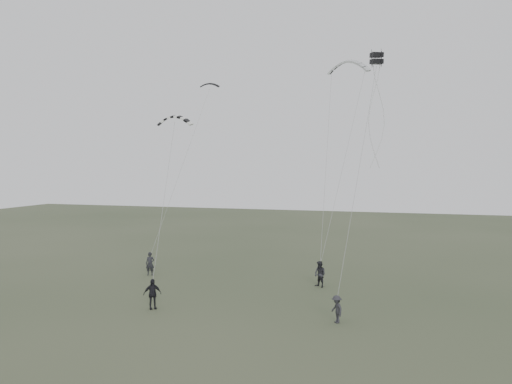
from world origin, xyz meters
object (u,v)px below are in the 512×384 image
(flyer_right, at_px, (320,274))
(flyer_far, at_px, (337,309))
(flyer_center, at_px, (152,294))
(kite_dark_small, at_px, (210,84))
(flyer_left, at_px, (150,264))
(kite_pale_large, at_px, (348,61))
(kite_striped, at_px, (175,117))
(kite_box, at_px, (377,58))

(flyer_right, distance_m, flyer_far, 8.51)
(flyer_center, relative_size, kite_dark_small, 1.15)
(flyer_far, bearing_deg, flyer_center, -122.60)
(flyer_far, bearing_deg, kite_dark_small, -169.04)
(flyer_left, xyz_separation_m, kite_pale_large, (15.39, 7.62, 17.30))
(flyer_center, distance_m, kite_striped, 13.61)
(flyer_left, height_order, flyer_far, flyer_left)
(flyer_left, bearing_deg, kite_pale_large, 10.80)
(flyer_right, relative_size, flyer_center, 1.02)
(flyer_center, height_order, flyer_far, flyer_center)
(flyer_far, relative_size, kite_striped, 0.61)
(kite_striped, bearing_deg, kite_pale_large, 31.63)
(flyer_center, relative_size, flyer_far, 1.20)
(flyer_far, bearing_deg, kite_striped, -149.52)
(flyer_right, bearing_deg, flyer_center, -104.10)
(kite_pale_large, bearing_deg, flyer_left, -143.45)
(flyer_far, distance_m, kite_box, 16.75)
(flyer_left, relative_size, flyer_right, 0.99)
(kite_dark_small, bearing_deg, flyer_center, -97.01)
(flyer_left, distance_m, kite_striped, 12.61)
(flyer_far, bearing_deg, kite_box, 128.49)
(flyer_right, relative_size, kite_pale_large, 0.53)
(kite_pale_large, bearing_deg, flyer_far, -75.62)
(flyer_left, relative_size, kite_pale_large, 0.52)
(flyer_right, distance_m, kite_pale_large, 18.95)
(flyer_left, distance_m, flyer_right, 14.26)
(kite_striped, bearing_deg, kite_box, -7.99)
(flyer_center, distance_m, kite_box, 21.43)
(flyer_center, height_order, kite_dark_small, kite_dark_small)
(flyer_center, height_order, kite_pale_large, kite_pale_large)
(kite_dark_small, bearing_deg, flyer_left, -144.96)
(flyer_right, height_order, kite_striped, kite_striped)
(kite_dark_small, distance_m, kite_box, 15.84)
(kite_dark_small, bearing_deg, flyer_far, -55.86)
(flyer_right, relative_size, kite_dark_small, 1.17)
(kite_pale_large, height_order, kite_box, kite_pale_large)
(kite_pale_large, bearing_deg, kite_dark_small, -152.72)
(flyer_far, height_order, kite_box, kite_box)
(kite_striped, xyz_separation_m, kite_box, (14.85, 0.04, 3.48))
(flyer_far, height_order, kite_pale_large, kite_pale_large)
(flyer_center, bearing_deg, flyer_right, 5.13)
(kite_pale_large, bearing_deg, kite_striped, -130.04)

